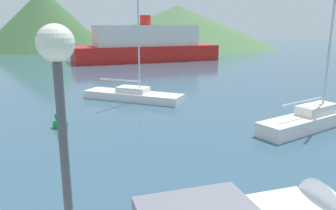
{
  "coord_description": "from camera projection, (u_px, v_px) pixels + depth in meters",
  "views": [
    {
      "loc": [
        -5.9,
        -3.84,
        5.68
      ],
      "look_at": [
        -0.78,
        14.0,
        1.2
      ],
      "focal_mm": 35.0,
      "sensor_mm": 36.0,
      "label": 1
    }
  ],
  "objects": [
    {
      "name": "sailboat_inner",
      "position": [
        133.0,
        94.0,
        25.75
      ],
      "size": [
        7.47,
        6.5,
        10.5
      ],
      "rotation": [
        0.0,
        0.0,
        -0.67
      ],
      "color": "white",
      "rests_on": "ground_plane"
    },
    {
      "name": "ferry_distant",
      "position": [
        146.0,
        45.0,
        54.54
      ],
      "size": [
        24.42,
        9.64,
        7.42
      ],
      "rotation": [
        0.0,
        0.0,
        0.1
      ],
      "color": "red",
      "rests_on": "ground_plane"
    },
    {
      "name": "hill_west",
      "position": [
        45.0,
        19.0,
        79.57
      ],
      "size": [
        30.04,
        30.04,
        14.48
      ],
      "color": "#3D6038",
      "rests_on": "ground_plane"
    },
    {
      "name": "hill_central",
      "position": [
        178.0,
        26.0,
        91.72
      ],
      "size": [
        54.56,
        54.56,
        11.29
      ],
      "color": "#476B42",
      "rests_on": "ground_plane"
    },
    {
      "name": "sailboat_middle",
      "position": [
        315.0,
        118.0,
        18.92
      ],
      "size": [
        8.6,
        4.16,
        9.33
      ],
      "rotation": [
        0.0,
        0.0,
        0.32
      ],
      "color": "white",
      "rests_on": "ground_plane"
    },
    {
      "name": "streetlamp",
      "position": [
        62.0,
        122.0,
        4.23
      ],
      "size": [
        0.47,
        0.47,
        5.11
      ],
      "color": "#4C4C51",
      "rests_on": "dock"
    },
    {
      "name": "buoy_marker",
      "position": [
        60.0,
        121.0,
        18.82
      ],
      "size": [
        0.82,
        0.82,
        0.95
      ],
      "color": "green",
      "rests_on": "ground_plane"
    }
  ]
}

